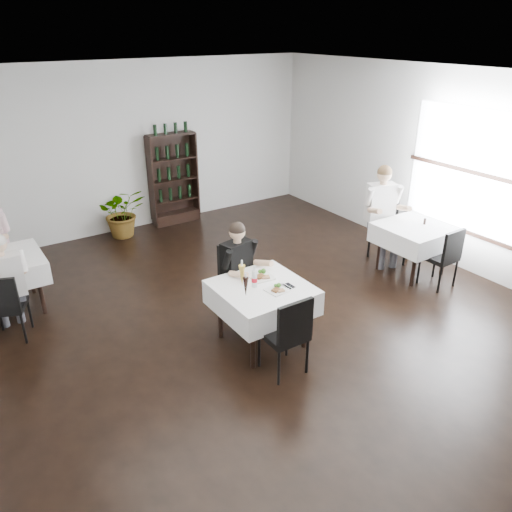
{
  "coord_description": "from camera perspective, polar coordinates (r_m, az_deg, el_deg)",
  "views": [
    {
      "loc": [
        -3.17,
        -4.21,
        3.53
      ],
      "look_at": [
        -0.25,
        0.2,
        1.07
      ],
      "focal_mm": 35.0,
      "sensor_mm": 36.0,
      "label": 1
    }
  ],
  "objects": [
    {
      "name": "room_shell",
      "position": [
        5.65,
        3.25,
        3.88
      ],
      "size": [
        9.0,
        9.0,
        9.0
      ],
      "color": "black",
      "rests_on": "ground"
    },
    {
      "name": "napkin_cutlery",
      "position": [
        5.78,
        3.45,
        -3.53
      ],
      "size": [
        0.18,
        0.19,
        0.02
      ],
      "color": "black",
      "rests_on": "main_table"
    },
    {
      "name": "diner_main",
      "position": [
        6.2,
        -1.68,
        -1.21
      ],
      "size": [
        0.56,
        0.59,
        1.37
      ],
      "color": "#45464D",
      "rests_on": "ground"
    },
    {
      "name": "plate_near",
      "position": [
        5.69,
        2.44,
        -3.85
      ],
      "size": [
        0.25,
        0.25,
        0.07
      ],
      "color": "white",
      "rests_on": "main_table"
    },
    {
      "name": "plate_far",
      "position": [
        5.98,
        0.64,
        -2.3
      ],
      "size": [
        0.29,
        0.29,
        0.08
      ],
      "color": "white",
      "rests_on": "main_table"
    },
    {
      "name": "right_table",
      "position": [
        7.96,
        17.6,
        2.31
      ],
      "size": [
        0.98,
        0.98,
        0.77
      ],
      "color": "black",
      "rests_on": "ground"
    },
    {
      "name": "diner_left_near",
      "position": [
        6.65,
        -26.77,
        -2.16
      ],
      "size": [
        0.52,
        0.52,
        1.37
      ],
      "color": "#45464D",
      "rests_on": "ground"
    },
    {
      "name": "diner_right_far",
      "position": [
        8.13,
        14.33,
        5.41
      ],
      "size": [
        0.67,
        0.72,
        1.57
      ],
      "color": "#45464D",
      "rests_on": "ground"
    },
    {
      "name": "potted_tree",
      "position": [
        9.33,
        -15.03,
        4.85
      ],
      "size": [
        0.9,
        0.81,
        0.9
      ],
      "primitive_type": "imported",
      "rotation": [
        0.0,
        0.0,
        -0.14
      ],
      "color": "#27591E",
      "rests_on": "ground"
    },
    {
      "name": "pilsner_lager",
      "position": [
        5.74,
        -1.61,
        -2.24
      ],
      "size": [
        0.08,
        0.08,
        0.33
      ],
      "color": "gold",
      "rests_on": "main_table"
    },
    {
      "name": "pilsner_dark",
      "position": [
        5.54,
        -1.19,
        -3.54
      ],
      "size": [
        0.07,
        0.07,
        0.29
      ],
      "color": "black",
      "rests_on": "main_table"
    },
    {
      "name": "coke_bottle",
      "position": [
        5.73,
        -0.18,
        -2.59
      ],
      "size": [
        0.07,
        0.07,
        0.26
      ],
      "color": "silver",
      "rests_on": "main_table"
    },
    {
      "name": "right_chair_near",
      "position": [
        7.66,
        20.76,
        0.2
      ],
      "size": [
        0.43,
        0.44,
        0.92
      ],
      "color": "black",
      "rests_on": "ground"
    },
    {
      "name": "main_chair_far",
      "position": [
        6.41,
        -1.89,
        -2.2
      ],
      "size": [
        0.59,
        0.6,
        1.05
      ],
      "color": "black",
      "rests_on": "ground"
    },
    {
      "name": "wine_shelf",
      "position": [
        9.7,
        -9.39,
        8.59
      ],
      "size": [
        0.9,
        0.28,
        1.75
      ],
      "color": "black",
      "rests_on": "ground"
    },
    {
      "name": "left_chair_near",
      "position": [
        6.66,
        -26.79,
        -4.89
      ],
      "size": [
        0.54,
        0.54,
        0.9
      ],
      "color": "black",
      "rests_on": "ground"
    },
    {
      "name": "left_table",
      "position": [
        7.33,
        -26.88,
        -1.29
      ],
      "size": [
        0.98,
        0.98,
        0.77
      ],
      "color": "black",
      "rests_on": "ground"
    },
    {
      "name": "main_table",
      "position": [
        5.87,
        0.68,
        -4.74
      ],
      "size": [
        1.03,
        1.03,
        0.77
      ],
      "color": "black",
      "rests_on": "ground"
    },
    {
      "name": "pepper_mill",
      "position": [
        7.99,
        18.73,
        3.77
      ],
      "size": [
        0.04,
        0.04,
        0.09
      ],
      "primitive_type": "cylinder",
      "rotation": [
        0.0,
        0.0,
        -0.14
      ],
      "color": "black",
      "rests_on": "right_table"
    },
    {
      "name": "right_chair_far",
      "position": [
        8.3,
        14.71,
        3.53
      ],
      "size": [
        0.63,
        0.63,
        1.07
      ],
      "color": "black",
      "rests_on": "ground"
    },
    {
      "name": "main_chair_near",
      "position": [
        5.4,
        3.68,
        -8.59
      ],
      "size": [
        0.44,
        0.45,
        0.96
      ],
      "color": "black",
      "rests_on": "ground"
    },
    {
      "name": "window_right",
      "position": [
        8.13,
        23.6,
        8.44
      ],
      "size": [
        0.06,
        2.3,
        1.85
      ],
      "color": "white",
      "rests_on": "room_shell"
    }
  ]
}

